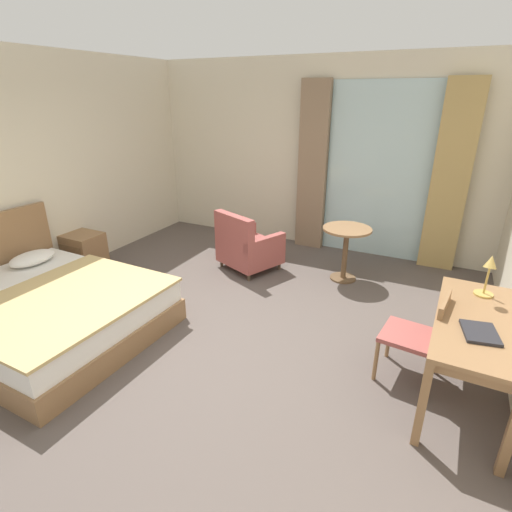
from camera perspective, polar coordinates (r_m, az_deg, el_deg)
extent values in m
cube|color=#564C47|center=(4.31, -6.31, -11.76)|extent=(6.10, 6.83, 0.10)
cube|color=beige|center=(6.50, 8.59, 14.08)|extent=(5.70, 0.12, 2.89)
cube|color=beige|center=(5.70, -31.82, 9.88)|extent=(0.12, 6.43, 2.89)
cube|color=silver|center=(6.22, 17.13, 11.36)|extent=(1.51, 0.02, 2.55)
cube|color=#897056|center=(6.35, 8.12, 12.42)|extent=(0.44, 0.10, 2.57)
cube|color=tan|center=(6.04, 26.20, 9.87)|extent=(0.48, 0.10, 2.57)
cube|color=olive|center=(4.76, -27.57, -8.47)|extent=(2.22, 1.87, 0.24)
cube|color=white|center=(4.65, -28.09, -5.94)|extent=(2.16, 1.81, 0.23)
cube|color=tan|center=(4.32, -25.64, -5.64)|extent=(1.48, 1.83, 0.03)
ellipsoid|color=white|center=(5.41, -29.54, -0.27)|extent=(0.37, 0.55, 0.13)
cube|color=olive|center=(6.10, -23.48, 0.47)|extent=(0.49, 0.43, 0.55)
cube|color=brown|center=(5.94, -25.21, 0.74)|extent=(0.42, 0.01, 0.13)
cube|color=olive|center=(3.53, 29.34, -8.17)|extent=(0.63, 1.43, 0.04)
cube|color=olive|center=(3.55, 29.16, -8.99)|extent=(0.58, 1.36, 0.08)
cube|color=olive|center=(3.20, 32.92, -20.60)|extent=(0.06, 0.06, 0.72)
cube|color=olive|center=(4.33, 31.98, -8.91)|extent=(0.06, 0.06, 0.72)
cube|color=olive|center=(3.15, 22.83, -19.09)|extent=(0.06, 0.06, 0.72)
cube|color=olive|center=(4.29, 24.91, -7.70)|extent=(0.06, 0.06, 0.72)
cube|color=#9E4C47|center=(3.73, 21.33, -10.69)|extent=(0.51, 0.49, 0.04)
cube|color=olive|center=(3.60, 25.15, -8.42)|extent=(0.08, 0.42, 0.41)
cylinder|color=olive|center=(4.05, 18.61, -11.22)|extent=(0.04, 0.04, 0.40)
cylinder|color=olive|center=(3.72, 16.89, -14.22)|extent=(0.04, 0.04, 0.40)
cylinder|color=olive|center=(4.00, 24.55, -12.65)|extent=(0.04, 0.04, 0.40)
cylinder|color=olive|center=(3.67, 23.41, -15.86)|extent=(0.04, 0.04, 0.40)
cylinder|color=tan|center=(3.94, 29.93, -4.76)|extent=(0.16, 0.16, 0.02)
cylinder|color=tan|center=(3.87, 30.38, -2.63)|extent=(0.02, 0.02, 0.31)
cone|color=tan|center=(3.70, 30.78, -0.72)|extent=(0.10, 0.12, 0.13)
cube|color=#232328|center=(3.31, 29.59, -9.58)|extent=(0.28, 0.33, 0.02)
cube|color=#9E4C47|center=(5.69, -0.85, 0.59)|extent=(0.95, 0.93, 0.29)
cube|color=#9E4C47|center=(5.39, -3.21, 3.56)|extent=(0.73, 0.39, 0.46)
cube|color=#9E4C47|center=(5.38, 1.34, 1.88)|extent=(0.36, 0.68, 0.16)
cube|color=#9E4C47|center=(5.84, -2.88, 3.53)|extent=(0.36, 0.68, 0.16)
cylinder|color=#4C3D2D|center=(5.73, 3.36, -1.41)|extent=(0.04, 0.04, 0.10)
cylinder|color=#4C3D2D|center=(6.16, -0.65, 0.35)|extent=(0.04, 0.04, 0.10)
cylinder|color=#4C3D2D|center=(5.38, -1.05, -3.03)|extent=(0.04, 0.04, 0.10)
cylinder|color=#4C3D2D|center=(5.83, -4.96, -1.05)|extent=(0.04, 0.04, 0.10)
cylinder|color=olive|center=(5.31, 13.02, 3.82)|extent=(0.64, 0.64, 0.03)
cylinder|color=brown|center=(5.44, 12.69, 0.15)|extent=(0.07, 0.07, 0.70)
cylinder|color=brown|center=(5.57, 12.40, -3.08)|extent=(0.35, 0.35, 0.02)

